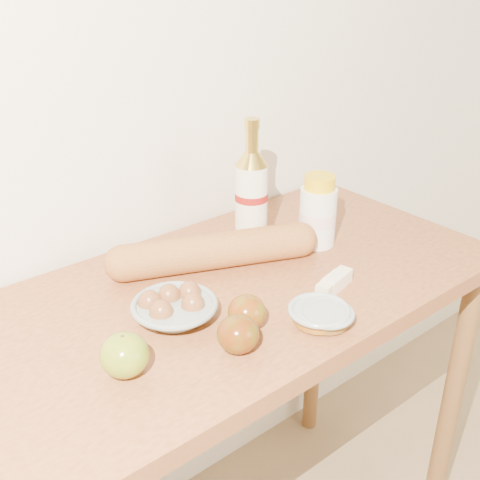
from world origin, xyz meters
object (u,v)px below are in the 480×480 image
at_px(table, 231,335).
at_px(egg_bowl, 174,307).
at_px(baguette, 214,251).
at_px(bourbon_bottle, 251,197).
at_px(cream_bottle, 318,213).

height_order(table, egg_bowl, egg_bowl).
bearing_deg(table, baguette, 74.59).
bearing_deg(bourbon_bottle, baguette, -160.88).
relative_size(cream_bottle, egg_bowl, 0.85).
bearing_deg(bourbon_bottle, cream_bottle, -27.56).
height_order(egg_bowl, baguette, baguette).
distance_m(bourbon_bottle, baguette, 0.16).
xyz_separation_m(cream_bottle, egg_bowl, (-0.44, -0.05, -0.06)).
distance_m(table, cream_bottle, 0.35).
bearing_deg(cream_bottle, baguette, 168.74).
bearing_deg(bourbon_bottle, egg_bowl, -148.95).
bearing_deg(baguette, bourbon_bottle, 35.10).
relative_size(table, egg_bowl, 5.90).
xyz_separation_m(bourbon_bottle, baguette, (-0.13, -0.03, -0.08)).
bearing_deg(egg_bowl, table, 8.54).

